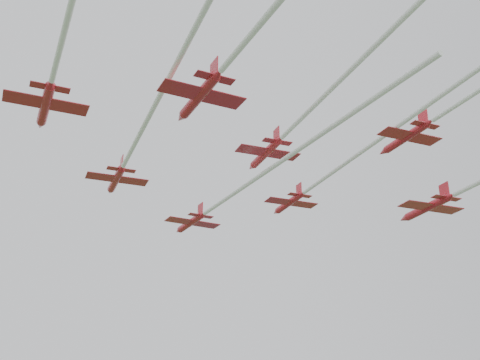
{
  "coord_description": "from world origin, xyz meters",
  "views": [
    {
      "loc": [
        -5.16,
        -69.67,
        20.78
      ],
      "look_at": [
        -3.11,
        5.88,
        51.53
      ],
      "focal_mm": 45.0,
      "sensor_mm": 36.0,
      "label": 1
    }
  ],
  "objects_px": {
    "jet_lead": "(234,193)",
    "jet_row2_left": "(149,117)",
    "jet_row3_left": "(58,55)",
    "jet_row2_right": "(349,161)",
    "jet_row3_mid": "(320,100)"
  },
  "relations": [
    {
      "from": "jet_lead",
      "to": "jet_row2_left",
      "type": "bearing_deg",
      "value": -143.33
    },
    {
      "from": "jet_lead",
      "to": "jet_row3_left",
      "type": "xyz_separation_m",
      "value": [
        -17.31,
        -28.92,
        2.83
      ]
    },
    {
      "from": "jet_row2_right",
      "to": "jet_row3_left",
      "type": "distance_m",
      "value": 39.63
    },
    {
      "from": "jet_lead",
      "to": "jet_row2_right",
      "type": "height_order",
      "value": "jet_row2_right"
    },
    {
      "from": "jet_row2_left",
      "to": "jet_row3_mid",
      "type": "relative_size",
      "value": 1.19
    },
    {
      "from": "jet_row2_left",
      "to": "jet_row2_right",
      "type": "xyz_separation_m",
      "value": [
        24.7,
        13.39,
        1.03
      ]
    },
    {
      "from": "jet_row2_left",
      "to": "jet_row3_mid",
      "type": "distance_m",
      "value": 18.74
    },
    {
      "from": "jet_row2_left",
      "to": "jet_row3_left",
      "type": "relative_size",
      "value": 1.43
    },
    {
      "from": "jet_row2_left",
      "to": "jet_row2_right",
      "type": "height_order",
      "value": "jet_row2_right"
    },
    {
      "from": "jet_row3_left",
      "to": "jet_row3_mid",
      "type": "relative_size",
      "value": 0.83
    },
    {
      "from": "jet_row3_left",
      "to": "jet_row3_mid",
      "type": "xyz_separation_m",
      "value": [
        26.15,
        7.53,
        -0.14
      ]
    },
    {
      "from": "jet_row2_left",
      "to": "jet_row2_right",
      "type": "distance_m",
      "value": 28.12
    },
    {
      "from": "jet_row2_left",
      "to": "jet_lead",
      "type": "bearing_deg",
      "value": 43.56
    },
    {
      "from": "jet_row3_left",
      "to": "jet_lead",
      "type": "bearing_deg",
      "value": 37.57
    },
    {
      "from": "jet_row2_left",
      "to": "jet_row3_left",
      "type": "bearing_deg",
      "value": -147.81
    }
  ]
}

